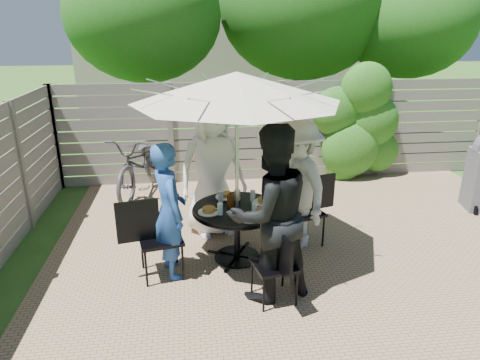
{
  "coord_description": "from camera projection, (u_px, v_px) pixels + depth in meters",
  "views": [
    {
      "loc": [
        -1.68,
        -4.59,
        2.75
      ],
      "look_at": [
        -1.08,
        0.31,
        0.98
      ],
      "focal_mm": 32.0,
      "sensor_mm": 36.0,
      "label": 1
    }
  ],
  "objects": [
    {
      "name": "backyard_envelope",
      "position": [
        238.0,
        31.0,
        14.15
      ],
      "size": [
        60.0,
        60.0,
        5.0
      ],
      "color": "#31531A",
      "rests_on": "ground"
    },
    {
      "name": "patio_table",
      "position": [
        237.0,
        223.0,
        5.21
      ],
      "size": [
        1.33,
        1.33,
        0.7
      ],
      "rotation": [
        0.0,
        0.0,
        0.3
      ],
      "color": "black",
      "rests_on": "ground"
    },
    {
      "name": "umbrella",
      "position": [
        237.0,
        87.0,
        4.66
      ],
      "size": [
        2.96,
        2.96,
        2.29
      ],
      "rotation": [
        0.0,
        0.0,
        0.3
      ],
      "color": "silver",
      "rests_on": "ground"
    },
    {
      "name": "chair_back",
      "position": [
        210.0,
        212.0,
        6.12
      ],
      "size": [
        0.5,
        0.64,
        0.84
      ],
      "rotation": [
        0.0,
        0.0,
        5.01
      ],
      "color": "black",
      "rests_on": "ground"
    },
    {
      "name": "person_back",
      "position": [
        212.0,
        168.0,
        5.77
      ],
      "size": [
        1.07,
        0.85,
        1.9
      ],
      "primitive_type": "imported",
      "rotation": [
        0.0,
        0.0,
        6.58
      ],
      "color": "white",
      "rests_on": "ground"
    },
    {
      "name": "chair_left",
      "position": [
        160.0,
        254.0,
        4.91
      ],
      "size": [
        0.74,
        0.55,
        0.98
      ],
      "rotation": [
        0.0,
        0.0,
        6.48
      ],
      "color": "black",
      "rests_on": "ground"
    },
    {
      "name": "person_left",
      "position": [
        169.0,
        211.0,
        4.79
      ],
      "size": [
        0.54,
        0.67,
        1.6
      ],
      "primitive_type": "imported",
      "rotation": [
        0.0,
        0.0,
        8.16
      ],
      "color": "#224997",
      "rests_on": "ground"
    },
    {
      "name": "chair_front",
      "position": [
        274.0,
        279.0,
        4.46
      ],
      "size": [
        0.49,
        0.66,
        0.87
      ],
      "rotation": [
        0.0,
        0.0,
        1.75
      ],
      "color": "black",
      "rests_on": "ground"
    },
    {
      "name": "person_front",
      "position": [
        270.0,
        215.0,
        4.35
      ],
      "size": [
        1.09,
        0.96,
        1.89
      ],
      "primitive_type": "imported",
      "rotation": [
        0.0,
        0.0,
        3.44
      ],
      "color": "black",
      "rests_on": "ground"
    },
    {
      "name": "chair_right",
      "position": [
        304.0,
        224.0,
        5.66
      ],
      "size": [
        0.72,
        0.56,
        0.94
      ],
      "rotation": [
        0.0,
        0.0,
        3.42
      ],
      "color": "black",
      "rests_on": "ground"
    },
    {
      "name": "person_right",
      "position": [
        297.0,
        185.0,
        5.41
      ],
      "size": [
        0.93,
        1.24,
        1.71
      ],
      "primitive_type": "imported",
      "rotation": [
        0.0,
        0.0,
        5.01
      ],
      "color": "#B0AFAB",
      "rests_on": "ground"
    },
    {
      "name": "plate_back",
      "position": [
        226.0,
        195.0,
        5.44
      ],
      "size": [
        0.26,
        0.26,
        0.06
      ],
      "color": "white",
      "rests_on": "patio_table"
    },
    {
      "name": "plate_left",
      "position": [
        209.0,
        211.0,
        4.99
      ],
      "size": [
        0.26,
        0.26,
        0.06
      ],
      "color": "white",
      "rests_on": "patio_table"
    },
    {
      "name": "plate_front",
      "position": [
        250.0,
        217.0,
        4.82
      ],
      "size": [
        0.26,
        0.26,
        0.06
      ],
      "color": "white",
      "rests_on": "patio_table"
    },
    {
      "name": "plate_right",
      "position": [
        264.0,
        201.0,
        5.27
      ],
      "size": [
        0.26,
        0.26,
        0.06
      ],
      "color": "white",
      "rests_on": "patio_table"
    },
    {
      "name": "plate_extra",
      "position": [
        262.0,
        212.0,
        4.95
      ],
      "size": [
        0.24,
        0.24,
        0.06
      ],
      "color": "white",
      "rests_on": "patio_table"
    },
    {
      "name": "glass_back",
      "position": [
        221.0,
        196.0,
        5.3
      ],
      "size": [
        0.07,
        0.07,
        0.14
      ],
      "primitive_type": "cylinder",
      "color": "silver",
      "rests_on": "patio_table"
    },
    {
      "name": "glass_left",
      "position": [
        220.0,
        209.0,
        4.93
      ],
      "size": [
        0.07,
        0.07,
        0.14
      ],
      "primitive_type": "cylinder",
      "color": "silver",
      "rests_on": "patio_table"
    },
    {
      "name": "glass_front",
      "position": [
        254.0,
        209.0,
        4.94
      ],
      "size": [
        0.07,
        0.07,
        0.14
      ],
      "primitive_type": "cylinder",
      "color": "silver",
      "rests_on": "patio_table"
    },
    {
      "name": "glass_right",
      "position": [
        253.0,
        196.0,
        5.31
      ],
      "size": [
        0.07,
        0.07,
        0.14
      ],
      "primitive_type": "cylinder",
      "color": "silver",
      "rests_on": "patio_table"
    },
    {
      "name": "syrup_jug",
      "position": [
        231.0,
        201.0,
        5.13
      ],
      "size": [
        0.09,
        0.09,
        0.16
      ],
      "primitive_type": "cylinder",
      "color": "#59280C",
      "rests_on": "patio_table"
    },
    {
      "name": "coffee_cup",
      "position": [
        237.0,
        195.0,
        5.35
      ],
      "size": [
        0.08,
        0.08,
        0.12
      ],
      "primitive_type": "cylinder",
      "color": "#C6B293",
      "rests_on": "patio_table"
    },
    {
      "name": "bicycle",
      "position": [
        141.0,
        163.0,
        7.37
      ],
      "size": [
        1.18,
        2.14,
        1.06
      ],
      "primitive_type": "imported",
      "rotation": [
        0.0,
        0.0,
        -0.25
      ],
      "color": "#333338",
      "rests_on": "ground"
    }
  ]
}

